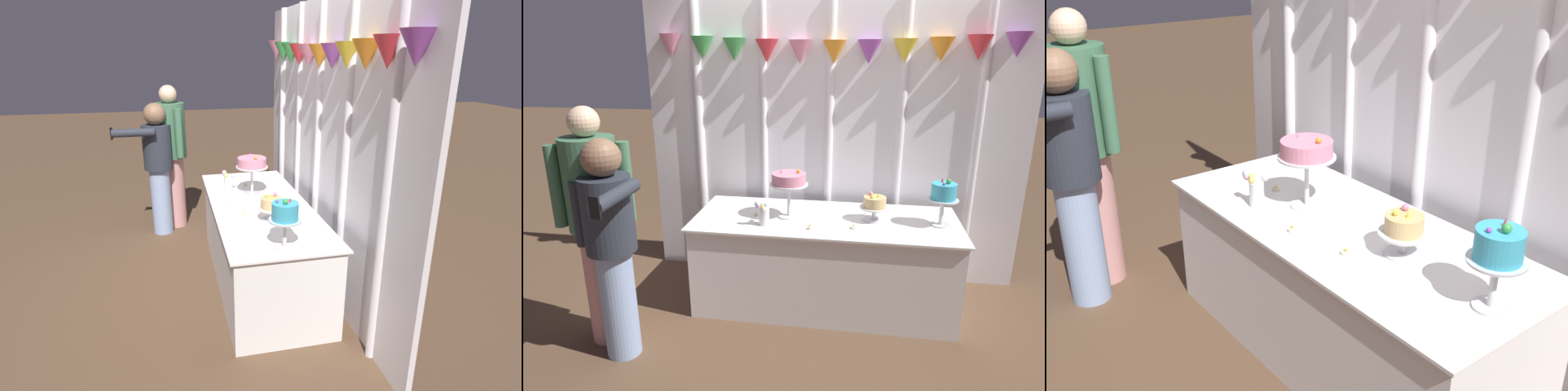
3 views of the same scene
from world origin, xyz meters
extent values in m
plane|color=brown|center=(0.00, 0.00, 0.00)|extent=(24.00, 24.00, 0.00)
cube|color=white|center=(0.00, 0.65, 1.22)|extent=(3.24, 0.04, 2.45)
cylinder|color=white|center=(-1.18, 0.63, 1.22)|extent=(0.08, 0.08, 2.45)
cylinder|color=white|center=(-0.59, 0.63, 1.22)|extent=(0.06, 0.06, 2.45)
cylinder|color=white|center=(-0.03, 0.63, 1.22)|extent=(0.07, 0.07, 2.45)
cylinder|color=white|center=(0.57, 0.63, 1.22)|extent=(0.07, 0.07, 2.45)
cube|color=white|center=(0.00, 0.10, 0.36)|extent=(2.00, 0.79, 0.73)
cube|color=white|center=(0.00, 0.10, 0.74)|extent=(2.05, 0.84, 0.01)
cylinder|color=silver|center=(-0.29, 0.09, 0.75)|extent=(0.17, 0.17, 0.01)
cylinder|color=silver|center=(-0.29, 0.09, 0.88)|extent=(0.02, 0.02, 0.25)
cylinder|color=silver|center=(-0.29, 0.09, 1.01)|extent=(0.30, 0.30, 0.01)
cylinder|color=pink|center=(-0.29, 0.09, 1.06)|extent=(0.26, 0.26, 0.08)
sphere|color=orange|center=(-0.22, 0.11, 1.11)|extent=(0.03, 0.03, 0.03)
cone|color=pink|center=(-0.35, 0.08, 1.11)|extent=(0.02, 0.02, 0.03)
cylinder|color=silver|center=(0.37, 0.11, 0.75)|extent=(0.16, 0.16, 0.01)
cylinder|color=silver|center=(0.37, 0.11, 0.80)|extent=(0.03, 0.03, 0.09)
cylinder|color=silver|center=(0.37, 0.11, 0.85)|extent=(0.22, 0.22, 0.01)
cylinder|color=#DBB775|center=(0.37, 0.11, 0.90)|extent=(0.17, 0.17, 0.08)
cone|color=yellow|center=(0.39, 0.11, 0.95)|extent=(0.02, 0.02, 0.03)
sphere|color=pink|center=(0.34, 0.15, 0.95)|extent=(0.03, 0.03, 0.03)
sphere|color=yellow|center=(0.35, 0.08, 0.95)|extent=(0.02, 0.02, 0.02)
cylinder|color=silver|center=(0.86, 0.08, 0.75)|extent=(0.14, 0.14, 0.01)
cylinder|color=silver|center=(0.86, 0.08, 0.85)|extent=(0.03, 0.03, 0.19)
cylinder|color=silver|center=(0.86, 0.08, 0.95)|extent=(0.23, 0.23, 0.01)
cylinder|color=#3DB2D1|center=(0.86, 0.08, 1.01)|extent=(0.18, 0.18, 0.12)
sphere|color=green|center=(0.89, 0.07, 1.09)|extent=(0.04, 0.04, 0.04)
cone|color=#DB333D|center=(0.85, 0.12, 1.09)|extent=(0.02, 0.02, 0.03)
sphere|color=purple|center=(0.85, 0.03, 1.08)|extent=(0.02, 0.02, 0.02)
cylinder|color=silver|center=(-0.44, -0.12, 0.81)|extent=(0.08, 0.08, 0.13)
sphere|color=#E5C666|center=(-0.46, -0.14, 0.91)|extent=(0.03, 0.03, 0.03)
sphere|color=silver|center=(-0.44, -0.07, 0.89)|extent=(0.03, 0.03, 0.03)
sphere|color=#E5C666|center=(-0.45, -0.14, 0.89)|extent=(0.03, 0.03, 0.03)
sphere|color=#CC9EC6|center=(-0.48, -0.15, 0.90)|extent=(0.04, 0.04, 0.04)
sphere|color=#E5C666|center=(-0.45, -0.14, 0.89)|extent=(0.04, 0.04, 0.04)
sphere|color=silver|center=(-0.49, -0.15, 0.92)|extent=(0.04, 0.04, 0.04)
cylinder|color=beige|center=(-0.55, 0.07, 0.75)|extent=(0.04, 0.04, 0.01)
sphere|color=#F9CC4C|center=(-0.55, 0.07, 0.77)|extent=(0.01, 0.01, 0.01)
cylinder|color=beige|center=(-0.09, -0.15, 0.75)|extent=(0.04, 0.04, 0.02)
sphere|color=#F9CC4C|center=(-0.09, -0.15, 0.78)|extent=(0.01, 0.01, 0.01)
cylinder|color=beige|center=(0.22, -0.08, 0.75)|extent=(0.05, 0.05, 0.02)
sphere|color=#F9CC4C|center=(0.22, -0.08, 0.77)|extent=(0.01, 0.01, 0.01)
cylinder|color=#D6938E|center=(-1.49, -0.62, 0.43)|extent=(0.33, 0.33, 0.86)
cylinder|color=#3D6B4C|center=(-1.49, -0.62, 1.17)|extent=(0.46, 0.46, 0.62)
sphere|color=beige|center=(-1.49, -0.62, 1.57)|extent=(0.20, 0.20, 0.20)
cylinder|color=#3D6B4C|center=(-1.69, -0.71, 1.16)|extent=(0.08, 0.08, 0.54)
cylinder|color=#3D6B4C|center=(-1.30, -0.53, 1.16)|extent=(0.08, 0.08, 0.54)
cylinder|color=#93ADD6|center=(-1.31, -0.78, 0.39)|extent=(0.23, 0.23, 0.77)
cylinder|color=#282D38|center=(-1.31, -0.78, 1.02)|extent=(0.32, 0.32, 0.49)
sphere|color=#846047|center=(-1.31, -0.78, 1.38)|extent=(0.24, 0.24, 0.24)
cylinder|color=#282D38|center=(-1.51, -0.77, 1.01)|extent=(0.08, 0.08, 0.43)
camera|label=1|loc=(3.34, -0.64, 2.03)|focal=28.52mm
camera|label=2|loc=(0.21, -3.23, 2.00)|focal=31.17mm
camera|label=3|loc=(1.97, -1.63, 2.05)|focal=41.62mm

